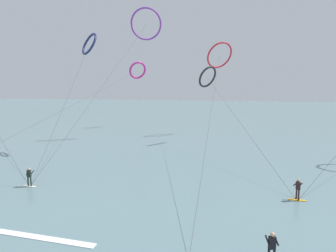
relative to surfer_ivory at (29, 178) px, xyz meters
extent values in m
cube|color=slate|center=(11.63, 88.32, -0.78)|extent=(400.00, 200.00, 0.08)
ellipsoid|color=silver|center=(0.00, -0.01, -0.71)|extent=(1.40, 0.40, 0.06)
cylinder|color=#1E2823|center=(0.14, 0.00, -0.28)|extent=(0.12, 0.12, 0.80)
cylinder|color=#1E2823|center=(-0.14, -0.02, -0.28)|extent=(0.12, 0.12, 0.80)
cube|color=#1E2823|center=(0.00, -0.01, 0.43)|extent=(0.33, 0.22, 0.62)
sphere|color=tan|center=(0.00, -0.01, 0.85)|extent=(0.22, 0.22, 0.22)
cylinder|color=#1E2823|center=(0.22, 0.12, 0.48)|extent=(0.12, 0.51, 0.39)
cylinder|color=#1E2823|center=(-0.22, 0.10, 0.48)|extent=(0.12, 0.51, 0.39)
ellipsoid|color=orange|center=(22.03, 2.97, -0.71)|extent=(1.40, 0.40, 0.06)
cylinder|color=black|center=(22.09, 2.84, -0.28)|extent=(0.12, 0.12, 0.80)
cylinder|color=black|center=(21.97, 3.10, -0.28)|extent=(0.12, 0.12, 0.80)
cube|color=black|center=(22.03, 2.97, 0.43)|extent=(0.31, 0.37, 0.62)
sphere|color=tan|center=(22.03, 2.97, 0.85)|extent=(0.22, 0.22, 0.22)
cylinder|color=black|center=(22.12, 2.89, 0.48)|extent=(0.50, 0.29, 0.39)
cylinder|color=black|center=(21.94, 3.29, 0.48)|extent=(0.50, 0.29, 0.39)
cube|color=black|center=(19.41, -6.05, 0.43)|extent=(0.37, 0.31, 0.62)
sphere|color=tan|center=(19.41, -6.05, 0.85)|extent=(0.22, 0.22, 0.22)
cylinder|color=black|center=(19.61, -5.85, 0.48)|extent=(0.28, 0.50, 0.39)
cylinder|color=black|center=(19.21, -6.02, 0.48)|extent=(0.28, 0.50, 0.39)
torus|color=#CC288E|center=(-5.61, 40.00, 11.93)|extent=(4.19, 4.27, 3.89)
cylinder|color=#3F3F3F|center=(-6.92, 17.13, 5.44)|extent=(2.64, 45.76, 12.55)
torus|color=navy|center=(-2.29, 14.44, 13.66)|extent=(3.56, 3.17, 3.04)
cylinder|color=#3F3F3F|center=(-1.14, 7.21, 6.35)|extent=(2.31, 14.47, 14.35)
torus|color=purple|center=(1.16, 27.18, 18.76)|extent=(5.23, 3.84, 5.37)
cylinder|color=#3F3F3F|center=(0.58, 13.58, 8.89)|extent=(1.18, 27.20, 19.45)
torus|color=black|center=(12.08, 24.84, 9.62)|extent=(3.46, 3.98, 3.35)
cylinder|color=#3F3F3F|center=(17.05, 13.91, 4.32)|extent=(9.98, 21.89, 10.31)
torus|color=red|center=(12.95, 34.61, 14.00)|extent=(5.84, 5.54, 4.67)
cylinder|color=#3F3F3F|center=(14.24, 13.76, 6.51)|extent=(2.60, 41.71, 14.69)
camera|label=1|loc=(17.96, -19.44, 7.72)|focal=29.89mm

